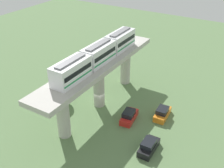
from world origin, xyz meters
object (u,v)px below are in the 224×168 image
object	(u,v)px
train	(99,54)
parked_car_red	(129,116)
parked_car_black	(149,146)
parked_car_orange	(162,113)
tree_near_viaduct	(59,85)

from	to	relation	value
train	parked_car_red	distance (m)	11.14
parked_car_black	parked_car_orange	distance (m)	8.39
parked_car_black	parked_car_orange	bearing A→B (deg)	-81.83
train	tree_near_viaduct	distance (m)	9.82
train	tree_near_viaduct	bearing A→B (deg)	20.17
parked_car_black	parked_car_orange	xyz separation A→B (m)	(1.33, -8.29, 0.00)
parked_car_black	parked_car_red	world-z (taller)	same
train	parked_car_black	distance (m)	16.25
parked_car_orange	tree_near_viaduct	xyz separation A→B (m)	(17.65, 4.74, 2.35)
train	parked_car_black	xyz separation A→B (m)	(-12.15, 6.05, -8.95)
train	parked_car_red	world-z (taller)	train
train	parked_car_black	world-z (taller)	train
parked_car_black	tree_near_viaduct	distance (m)	19.45
parked_car_red	train	bearing A→B (deg)	-19.06
parked_car_red	parked_car_black	bearing A→B (deg)	132.23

